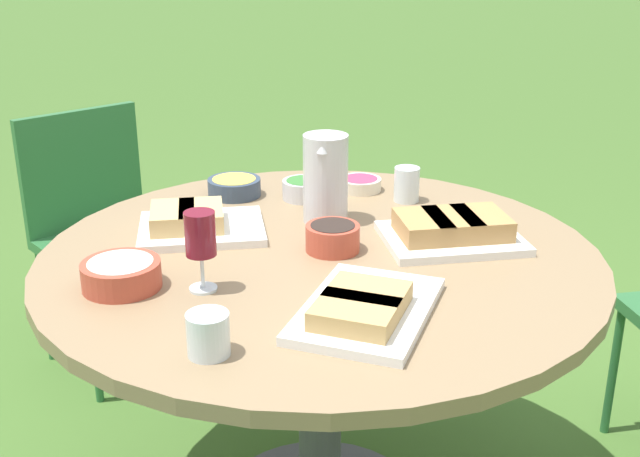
# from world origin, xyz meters

# --- Properties ---
(dining_table) EXTENTS (1.33, 1.33, 0.76)m
(dining_table) POSITION_xyz_m (0.00, 0.00, 0.65)
(dining_table) COLOR #4C4C51
(dining_table) RESTS_ON ground_plane
(chair_near_left) EXTENTS (0.61, 0.60, 0.89)m
(chair_near_left) POSITION_xyz_m (-0.72, -0.90, 0.52)
(chair_near_left) COLOR #2D6B38
(chair_near_left) RESTS_ON ground_plane
(water_pitcher) EXTENTS (0.12, 0.12, 0.23)m
(water_pitcher) POSITION_xyz_m (-0.21, -0.02, 0.88)
(water_pitcher) COLOR silver
(water_pitcher) RESTS_ON dining_table
(wine_glass) EXTENTS (0.07, 0.07, 0.18)m
(wine_glass) POSITION_xyz_m (0.25, -0.21, 0.88)
(wine_glass) COLOR silver
(wine_glass) RESTS_ON dining_table
(platter_bread_main) EXTENTS (0.35, 0.39, 0.07)m
(platter_bread_main) POSITION_xyz_m (-0.12, 0.31, 0.79)
(platter_bread_main) COLOR white
(platter_bread_main) RESTS_ON dining_table
(platter_charcuterie) EXTENTS (0.40, 0.30, 0.06)m
(platter_charcuterie) POSITION_xyz_m (0.32, 0.14, 0.79)
(platter_charcuterie) COLOR white
(platter_charcuterie) RESTS_ON dining_table
(platter_sandwich_side) EXTENTS (0.33, 0.37, 0.07)m
(platter_sandwich_side) POSITION_xyz_m (-0.07, -0.33, 0.79)
(platter_sandwich_side) COLOR white
(platter_sandwich_side) RESTS_ON dining_table
(bowl_fries) EXTENTS (0.15, 0.15, 0.05)m
(bowl_fries) POSITION_xyz_m (-0.37, -0.31, 0.79)
(bowl_fries) COLOR #334256
(bowl_fries) RESTS_ON dining_table
(bowl_salad) EXTENTS (0.12, 0.12, 0.05)m
(bowl_salad) POSITION_xyz_m (-0.38, -0.11, 0.79)
(bowl_salad) COLOR silver
(bowl_salad) RESTS_ON dining_table
(bowl_olives) EXTENTS (0.13, 0.13, 0.06)m
(bowl_olives) POSITION_xyz_m (-0.02, 0.03, 0.80)
(bowl_olives) COLOR #B74733
(bowl_olives) RESTS_ON dining_table
(bowl_dip_red) EXTENTS (0.12, 0.12, 0.04)m
(bowl_dip_red) POSITION_xyz_m (-0.48, 0.04, 0.78)
(bowl_dip_red) COLOR beige
(bowl_dip_red) RESTS_ON dining_table
(bowl_dip_cream) EXTENTS (0.17, 0.17, 0.06)m
(bowl_dip_cream) POSITION_xyz_m (0.26, -0.38, 0.80)
(bowl_dip_cream) COLOR #B74733
(bowl_dip_cream) RESTS_ON dining_table
(cup_water_near) EXTENTS (0.08, 0.08, 0.08)m
(cup_water_near) POSITION_xyz_m (0.50, -0.12, 0.80)
(cup_water_near) COLOR silver
(cup_water_near) RESTS_ON dining_table
(cup_water_far) EXTENTS (0.07, 0.07, 0.10)m
(cup_water_far) POSITION_xyz_m (-0.41, 0.17, 0.81)
(cup_water_far) COLOR silver
(cup_water_far) RESTS_ON dining_table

